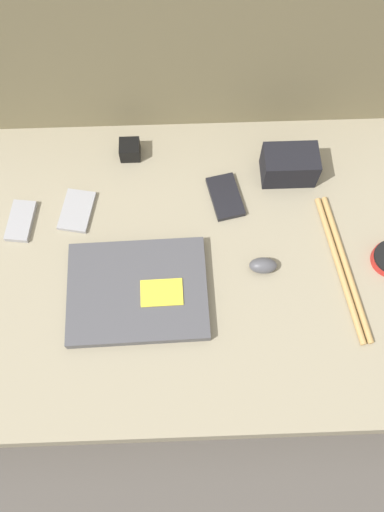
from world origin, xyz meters
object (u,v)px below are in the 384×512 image
at_px(computer_mouse, 263,265).
at_px(phone_black, 21,221).
at_px(camera_pouch, 289,165).
at_px(laptop, 138,291).
at_px(charger_brick, 130,150).
at_px(phone_silver, 77,211).
at_px(phone_small, 225,197).

relative_size(computer_mouse, phone_black, 0.58).
bearing_deg(camera_pouch, computer_mouse, -108.48).
relative_size(laptop, phone_black, 2.82).
bearing_deg(charger_brick, laptop, -86.60).
height_order(computer_mouse, phone_black, computer_mouse).
relative_size(phone_silver, camera_pouch, 0.92).
bearing_deg(camera_pouch, laptop, -140.73).
xyz_separation_m(phone_silver, phone_small, (0.35, 0.02, 0.00)).
xyz_separation_m(phone_small, charger_brick, (-0.23, 0.13, 0.01)).
xyz_separation_m(phone_silver, phone_black, (-0.13, -0.02, 0.00)).
height_order(phone_black, camera_pouch, camera_pouch).
bearing_deg(computer_mouse, phone_black, 168.65).
bearing_deg(phone_small, laptop, -143.59).
relative_size(computer_mouse, camera_pouch, 0.49).
bearing_deg(phone_black, camera_pouch, 16.88).
xyz_separation_m(laptop, phone_silver, (-0.14, 0.21, -0.01)).
relative_size(phone_black, phone_small, 0.86).
bearing_deg(phone_black, phone_small, 12.76).
distance_m(phone_small, camera_pouch, 0.17).
distance_m(computer_mouse, phone_black, 0.56).
height_order(computer_mouse, camera_pouch, camera_pouch).
height_order(computer_mouse, charger_brick, charger_brick).
bearing_deg(phone_silver, phone_small, 14.85).
distance_m(computer_mouse, phone_small, 0.20).
bearing_deg(camera_pouch, phone_black, -170.16).
bearing_deg(computer_mouse, phone_small, 113.82).
distance_m(laptop, phone_small, 0.31).
bearing_deg(phone_black, phone_silver, 17.25).
relative_size(phone_small, camera_pouch, 0.99).
relative_size(phone_black, charger_brick, 2.24).
distance_m(phone_small, charger_brick, 0.26).
bearing_deg(computer_mouse, phone_silver, 161.89).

